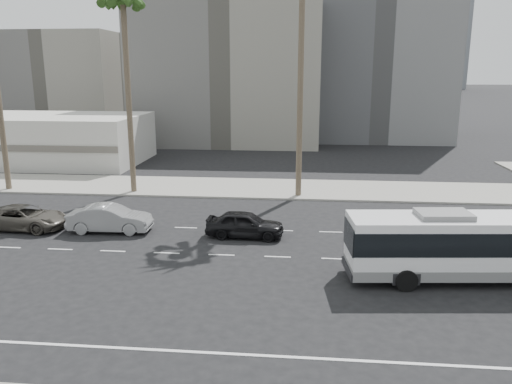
# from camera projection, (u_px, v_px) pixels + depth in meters

# --- Properties ---
(ground) EXTENTS (700.00, 700.00, 0.00)m
(ground) POSITION_uv_depth(u_px,v_px,m) (335.00, 259.00, 26.23)
(ground) COLOR black
(ground) RESTS_ON ground
(sidewalk_north) EXTENTS (120.00, 7.00, 0.15)m
(sidewalk_north) POSITION_uv_depth(u_px,v_px,m) (324.00, 190.00, 41.21)
(sidewalk_north) COLOR gray
(sidewalk_north) RESTS_ON ground
(commercial_low) EXTENTS (22.00, 12.16, 5.00)m
(commercial_low) POSITION_uv_depth(u_px,v_px,m) (39.00, 139.00, 53.59)
(commercial_low) COLOR beige
(commercial_low) RESTS_ON ground
(midrise_beige_west) EXTENTS (24.00, 18.00, 18.00)m
(midrise_beige_west) POSITION_uv_depth(u_px,v_px,m) (231.00, 75.00, 68.77)
(midrise_beige_west) COLOR slate
(midrise_beige_west) RESTS_ON ground
(midrise_gray_center) EXTENTS (20.00, 20.00, 26.00)m
(midrise_gray_center) POSITION_uv_depth(u_px,v_px,m) (374.00, 46.00, 72.72)
(midrise_gray_center) COLOR #525254
(midrise_gray_center) RESTS_ON ground
(midrise_beige_far) EXTENTS (18.00, 16.00, 15.00)m
(midrise_beige_far) POSITION_uv_depth(u_px,v_px,m) (67.00, 85.00, 76.39)
(midrise_beige_far) COLOR slate
(midrise_beige_far) RESTS_ON ground
(civic_tower) EXTENTS (42.00, 42.00, 129.00)m
(civic_tower) POSITION_uv_depth(u_px,v_px,m) (307.00, 12.00, 259.11)
(civic_tower) COLOR beige
(civic_tower) RESTS_ON ground
(highrise_right) EXTENTS (26.00, 26.00, 70.00)m
(highrise_right) POSITION_uv_depth(u_px,v_px,m) (407.00, 15.00, 236.27)
(highrise_right) COLOR #565B62
(highrise_right) RESTS_ON ground
(highrise_far) EXTENTS (22.00, 22.00, 60.00)m
(highrise_far) POSITION_uv_depth(u_px,v_px,m) (444.00, 31.00, 264.12)
(highrise_far) COLOR #565B62
(highrise_far) RESTS_ON ground
(city_bus) EXTENTS (11.75, 3.69, 3.32)m
(city_bus) POSITION_uv_depth(u_px,v_px,m) (473.00, 244.00, 23.26)
(city_bus) COLOR silver
(city_bus) RESTS_ON ground
(car_a) EXTENTS (2.04, 4.66, 1.56)m
(car_a) POSITION_uv_depth(u_px,v_px,m) (245.00, 224.00, 29.58)
(car_a) COLOR black
(car_a) RESTS_ON ground
(car_b) EXTENTS (1.95, 5.07, 1.65)m
(car_b) POSITION_uv_depth(u_px,v_px,m) (110.00, 219.00, 30.54)
(car_b) COLOR gray
(car_b) RESTS_ON ground
(car_c) EXTENTS (2.77, 5.45, 1.48)m
(car_c) POSITION_uv_depth(u_px,v_px,m) (24.00, 217.00, 31.07)
(car_c) COLOR #4D4840
(car_c) RESTS_ON ground
(palm_mid) EXTENTS (5.22, 5.22, 16.12)m
(palm_mid) POSITION_uv_depth(u_px,v_px,m) (123.00, 2.00, 37.04)
(palm_mid) COLOR brown
(palm_mid) RESTS_ON ground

